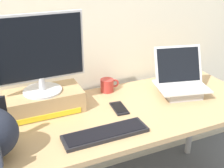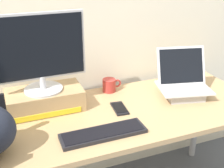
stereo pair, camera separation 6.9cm
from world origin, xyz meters
name	(u,v)px [view 1 (the left image)]	position (x,y,z in m)	size (l,w,h in m)	color
back_wall	(83,4)	(0.00, 0.45, 1.30)	(7.00, 0.10, 2.60)	silver
desk	(112,124)	(0.00, 0.00, 0.67)	(1.82, 0.69, 0.75)	tan
toner_box_yellow	(44,101)	(-0.35, 0.18, 0.81)	(0.43, 0.23, 0.12)	tan
desktop_monitor	(39,54)	(-0.35, 0.18, 1.09)	(0.51, 0.22, 0.44)	silver
open_laptop	(180,86)	(0.50, 0.04, 0.81)	(0.36, 0.32, 0.30)	#ADADB2
external_keyboard	(106,133)	(-0.12, -0.20, 0.76)	(0.44, 0.13, 0.02)	black
coffee_mug	(107,85)	(0.09, 0.27, 0.79)	(0.13, 0.09, 0.09)	#B2332D
cell_phone	(119,108)	(0.06, 0.02, 0.75)	(0.09, 0.16, 0.01)	black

